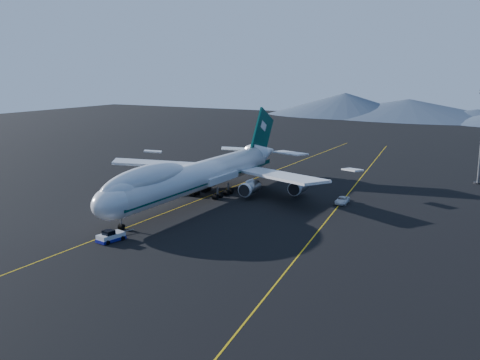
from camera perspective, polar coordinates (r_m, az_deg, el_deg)
The scene contains 6 objects.
ground at distance 123.57m, azimuth -4.40°, elevation -2.13°, with size 500.00×500.00×0.00m, color black.
taxiway_line_main at distance 123.57m, azimuth -4.40°, elevation -2.12°, with size 0.25×220.00×0.01m, color #C79E0B.
taxiway_line_side at distance 119.59m, azimuth 10.43°, elevation -2.76°, with size 0.25×200.00×0.01m, color #C79E0B.
boeing_747 at distance 122.34m, azimuth -4.43°, elevation 0.52°, with size 59.62×72.43×19.37m.
pushback_tug at distance 96.81m, azimuth -13.60°, elevation -5.97°, with size 3.49×5.26×2.13m.
service_van at distance 121.89m, azimuth 10.85°, elevation -2.13°, with size 2.51×5.45×1.52m, color white.
Camera 1 is at (66.14, -100.09, 29.63)m, focal length 40.00 mm.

